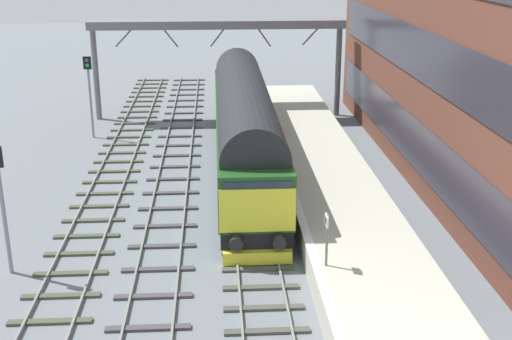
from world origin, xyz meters
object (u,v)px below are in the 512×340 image
at_px(diesel_locomotive, 244,122).
at_px(signal_post_mid, 1,196).
at_px(platform_number_sign, 327,232).
at_px(signal_post_far, 89,88).

relative_size(diesel_locomotive, signal_post_mid, 4.43).
height_order(signal_post_mid, platform_number_sign, signal_post_mid).
distance_m(diesel_locomotive, signal_post_mid, 13.12).
relative_size(signal_post_mid, platform_number_sign, 2.64).
distance_m(diesel_locomotive, platform_number_sign, 12.24).
bearing_deg(signal_post_far, platform_number_sign, -60.41).
relative_size(diesel_locomotive, signal_post_far, 4.29).
bearing_deg(platform_number_sign, signal_post_mid, 168.99).
height_order(diesel_locomotive, platform_number_sign, diesel_locomotive).
distance_m(signal_post_mid, platform_number_sign, 10.70).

